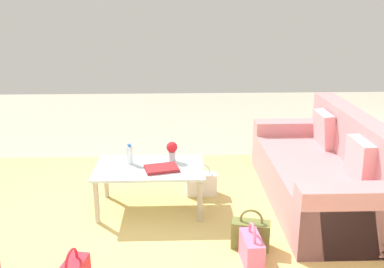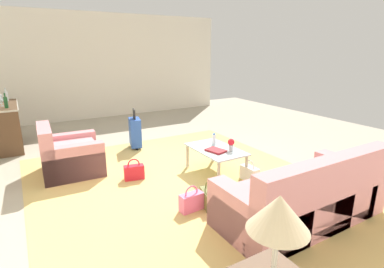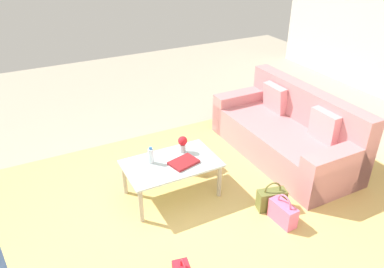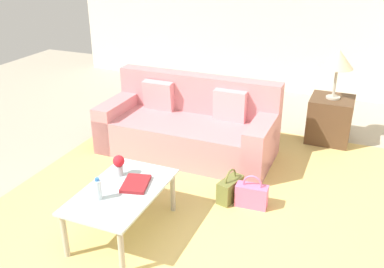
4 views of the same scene
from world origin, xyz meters
TOP-DOWN VIEW (x-y plane):
  - ground_plane at (0.00, 0.00)m, footprint 12.00×12.00m
  - area_rug at (-0.60, 0.20)m, footprint 5.20×4.40m
  - couch at (-2.20, -0.60)m, footprint 0.95×2.15m
  - coffee_table at (-0.40, -0.50)m, footprint 1.06×0.65m
  - water_bottle at (-0.20, -0.60)m, footprint 0.06×0.06m
  - coffee_table_book at (-0.52, -0.42)m, footprint 0.35×0.29m
  - flower_vase at (-0.62, -0.65)m, footprint 0.11×0.11m
  - handbag_olive at (-1.29, 0.24)m, footprint 0.34×0.21m
  - handbag_white at (-0.93, -0.80)m, footprint 0.32×0.15m
  - handbag_pink at (-1.25, 0.47)m, footprint 0.16×0.33m

SIDE VIEW (x-z plane):
  - ground_plane at x=0.00m, z-range 0.00..0.00m
  - area_rug at x=-0.60m, z-range 0.00..0.01m
  - handbag_olive at x=-1.29m, z-range -0.05..0.31m
  - handbag_white at x=-0.93m, z-range -0.05..0.31m
  - handbag_pink at x=-1.25m, z-range -0.05..0.31m
  - couch at x=-2.20m, z-range -0.16..0.77m
  - coffee_table at x=-0.40m, z-range 0.17..0.62m
  - coffee_table_book at x=-0.52m, z-range 0.45..0.48m
  - water_bottle at x=-0.20m, z-range 0.44..0.65m
  - flower_vase at x=-0.62m, z-range 0.47..0.68m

